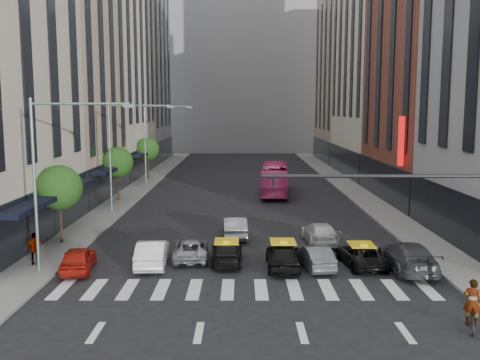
{
  "coord_description": "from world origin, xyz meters",
  "views": [
    {
      "loc": [
        -0.38,
        -23.21,
        8.61
      ],
      "look_at": [
        -0.42,
        11.21,
        4.0
      ],
      "focal_mm": 40.0,
      "sensor_mm": 36.0,
      "label": 1
    }
  ],
  "objects_px": {
    "taxi_left": "(227,252)",
    "streetlamp_near": "(52,162)",
    "bus": "(275,179)",
    "streetlamp_mid": "(121,142)",
    "motorcycle": "(471,319)",
    "car_white_front": "(152,253)",
    "taxi_center": "(283,255)",
    "pedestrian_far": "(35,249)",
    "streetlamp_far": "(153,133)",
    "car_red": "(78,259)"
  },
  "relations": [
    {
      "from": "car_white_front",
      "to": "taxi_left",
      "type": "height_order",
      "value": "car_white_front"
    },
    {
      "from": "streetlamp_far",
      "to": "bus",
      "type": "distance_m",
      "value": 14.92
    },
    {
      "from": "car_red",
      "to": "taxi_center",
      "type": "height_order",
      "value": "taxi_center"
    },
    {
      "from": "streetlamp_mid",
      "to": "car_white_front",
      "type": "height_order",
      "value": "streetlamp_mid"
    },
    {
      "from": "streetlamp_near",
      "to": "pedestrian_far",
      "type": "distance_m",
      "value": 5.21
    },
    {
      "from": "streetlamp_far",
      "to": "taxi_left",
      "type": "distance_m",
      "value": 31.78
    },
    {
      "from": "motorcycle",
      "to": "taxi_center",
      "type": "bearing_deg",
      "value": -32.78
    },
    {
      "from": "streetlamp_near",
      "to": "car_white_front",
      "type": "bearing_deg",
      "value": 16.15
    },
    {
      "from": "streetlamp_near",
      "to": "bus",
      "type": "bearing_deg",
      "value": 63.57
    },
    {
      "from": "motorcycle",
      "to": "bus",
      "type": "bearing_deg",
      "value": -62.89
    },
    {
      "from": "streetlamp_near",
      "to": "streetlamp_mid",
      "type": "height_order",
      "value": "same"
    },
    {
      "from": "streetlamp_far",
      "to": "pedestrian_far",
      "type": "relative_size",
      "value": 5.03
    },
    {
      "from": "bus",
      "to": "pedestrian_far",
      "type": "bearing_deg",
      "value": 64.39
    },
    {
      "from": "streetlamp_mid",
      "to": "car_red",
      "type": "height_order",
      "value": "streetlamp_mid"
    },
    {
      "from": "streetlamp_mid",
      "to": "taxi_left",
      "type": "relative_size",
      "value": 2.14
    },
    {
      "from": "streetlamp_mid",
      "to": "motorcycle",
      "type": "xyz_separation_m",
      "value": [
        18.66,
        -23.27,
        -5.43
      ]
    },
    {
      "from": "streetlamp_mid",
      "to": "bus",
      "type": "relative_size",
      "value": 0.82
    },
    {
      "from": "taxi_left",
      "to": "streetlamp_near",
      "type": "bearing_deg",
      "value": 11.79
    },
    {
      "from": "streetlamp_mid",
      "to": "motorcycle",
      "type": "bearing_deg",
      "value": -51.27
    },
    {
      "from": "streetlamp_far",
      "to": "bus",
      "type": "height_order",
      "value": "streetlamp_far"
    },
    {
      "from": "taxi_left",
      "to": "pedestrian_far",
      "type": "bearing_deg",
      "value": 4.22
    },
    {
      "from": "bus",
      "to": "streetlamp_mid",
      "type": "bearing_deg",
      "value": 42.88
    },
    {
      "from": "car_white_front",
      "to": "taxi_center",
      "type": "xyz_separation_m",
      "value": [
        7.15,
        -0.49,
        0.01
      ]
    },
    {
      "from": "streetlamp_mid",
      "to": "taxi_left",
      "type": "xyz_separation_m",
      "value": [
        8.88,
        -14.05,
        -5.29
      ]
    },
    {
      "from": "car_red",
      "to": "car_white_front",
      "type": "height_order",
      "value": "car_white_front"
    },
    {
      "from": "streetlamp_far",
      "to": "motorcycle",
      "type": "relative_size",
      "value": 5.04
    },
    {
      "from": "streetlamp_mid",
      "to": "pedestrian_far",
      "type": "xyz_separation_m",
      "value": [
        -1.54,
        -14.93,
        -4.86
      ]
    },
    {
      "from": "car_red",
      "to": "taxi_left",
      "type": "bearing_deg",
      "value": -176.36
    },
    {
      "from": "streetlamp_mid",
      "to": "taxi_center",
      "type": "bearing_deg",
      "value": -51.66
    },
    {
      "from": "streetlamp_mid",
      "to": "taxi_left",
      "type": "bearing_deg",
      "value": -57.71
    },
    {
      "from": "car_red",
      "to": "taxi_center",
      "type": "distance_m",
      "value": 10.95
    },
    {
      "from": "streetlamp_far",
      "to": "car_red",
      "type": "bearing_deg",
      "value": -88.18
    },
    {
      "from": "car_red",
      "to": "taxi_left",
      "type": "xyz_separation_m",
      "value": [
        7.88,
        1.55,
        -0.06
      ]
    },
    {
      "from": "car_white_front",
      "to": "taxi_center",
      "type": "bearing_deg",
      "value": 172.83
    },
    {
      "from": "motorcycle",
      "to": "taxi_left",
      "type": "bearing_deg",
      "value": -25.51
    },
    {
      "from": "streetlamp_near",
      "to": "taxi_center",
      "type": "distance_m",
      "value": 13.05
    },
    {
      "from": "streetlamp_far",
      "to": "car_red",
      "type": "xyz_separation_m",
      "value": [
        1.0,
        -31.61,
        -5.24
      ]
    },
    {
      "from": "streetlamp_far",
      "to": "car_white_front",
      "type": "distance_m",
      "value": 31.41
    },
    {
      "from": "pedestrian_far",
      "to": "streetlamp_far",
      "type": "bearing_deg",
      "value": -103.18
    },
    {
      "from": "streetlamp_near",
      "to": "pedestrian_far",
      "type": "xyz_separation_m",
      "value": [
        -1.54,
        1.07,
        -4.86
      ]
    },
    {
      "from": "car_white_front",
      "to": "taxi_center",
      "type": "relative_size",
      "value": 1.02
    },
    {
      "from": "streetlamp_mid",
      "to": "car_red",
      "type": "bearing_deg",
      "value": -86.32
    },
    {
      "from": "car_red",
      "to": "taxi_left",
      "type": "height_order",
      "value": "car_red"
    },
    {
      "from": "streetlamp_mid",
      "to": "motorcycle",
      "type": "relative_size",
      "value": 5.04
    },
    {
      "from": "taxi_center",
      "to": "bus",
      "type": "distance_m",
      "value": 25.55
    },
    {
      "from": "streetlamp_mid",
      "to": "taxi_left",
      "type": "distance_m",
      "value": 17.44
    },
    {
      "from": "car_white_front",
      "to": "motorcycle",
      "type": "xyz_separation_m",
      "value": [
        13.87,
        -8.66,
        -0.26
      ]
    },
    {
      "from": "taxi_center",
      "to": "streetlamp_far",
      "type": "bearing_deg",
      "value": -68.69
    },
    {
      "from": "motorcycle",
      "to": "pedestrian_far",
      "type": "distance_m",
      "value": 21.86
    },
    {
      "from": "car_red",
      "to": "car_white_front",
      "type": "distance_m",
      "value": 3.92
    }
  ]
}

